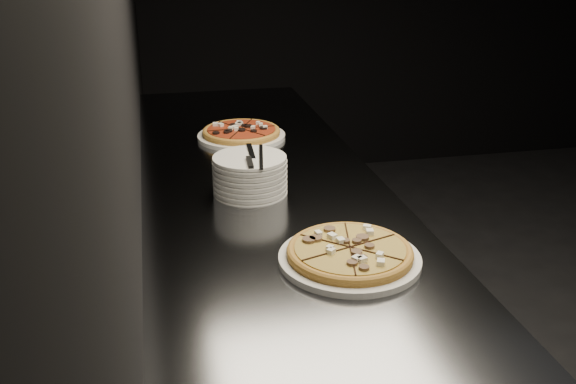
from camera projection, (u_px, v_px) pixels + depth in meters
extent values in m
cube|color=black|center=(126.00, 27.00, 1.77)|extent=(0.02, 5.00, 2.80)
cube|color=slate|center=(263.00, 306.00, 2.20)|extent=(0.70, 2.40, 0.90)
cube|color=slate|center=(261.00, 182.00, 2.03)|extent=(0.74, 2.44, 0.02)
cylinder|color=silver|center=(349.00, 259.00, 1.52)|extent=(0.34, 0.34, 0.02)
cylinder|color=#B78637|center=(350.00, 254.00, 1.51)|extent=(0.37, 0.37, 0.01)
torus|color=#B78637|center=(350.00, 251.00, 1.51)|extent=(0.38, 0.38, 0.02)
cylinder|color=#E3C34B|center=(350.00, 249.00, 1.51)|extent=(0.33, 0.33, 0.01)
cylinder|color=silver|center=(241.00, 136.00, 2.42)|extent=(0.33, 0.33, 0.02)
cylinder|color=#B78637|center=(241.00, 133.00, 2.41)|extent=(0.30, 0.30, 0.01)
torus|color=#B78637|center=(241.00, 131.00, 2.41)|extent=(0.31, 0.31, 0.02)
cylinder|color=#9C3016|center=(241.00, 130.00, 2.41)|extent=(0.27, 0.27, 0.01)
cylinder|color=silver|center=(250.00, 190.00, 1.92)|extent=(0.22, 0.22, 0.02)
cylinder|color=silver|center=(250.00, 185.00, 1.91)|extent=(0.22, 0.22, 0.02)
cylinder|color=silver|center=(250.00, 180.00, 1.90)|extent=(0.22, 0.22, 0.02)
cylinder|color=silver|center=(250.00, 175.00, 1.90)|extent=(0.22, 0.22, 0.02)
cylinder|color=silver|center=(250.00, 170.00, 1.89)|extent=(0.22, 0.22, 0.02)
cylinder|color=silver|center=(250.00, 164.00, 1.88)|extent=(0.22, 0.22, 0.02)
cylinder|color=silver|center=(250.00, 159.00, 1.88)|extent=(0.22, 0.22, 0.02)
cube|color=silver|center=(251.00, 151.00, 1.92)|extent=(0.03, 0.14, 0.00)
cube|color=black|center=(250.00, 162.00, 1.82)|extent=(0.02, 0.09, 0.01)
cube|color=silver|center=(261.00, 157.00, 1.87)|extent=(0.09, 0.21, 0.00)
cylinder|color=silver|center=(244.00, 162.00, 2.06)|extent=(0.09, 0.09, 0.08)
cylinder|color=black|center=(244.00, 153.00, 2.05)|extent=(0.07, 0.07, 0.01)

